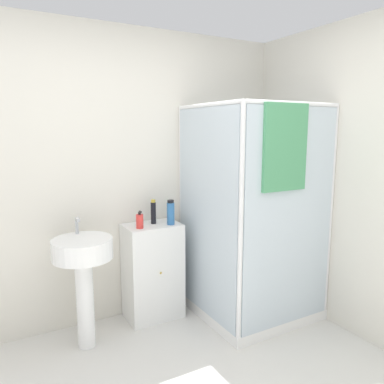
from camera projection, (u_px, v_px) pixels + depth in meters
The scene contains 7 objects.
wall_back at pixel (103, 178), 3.15m from camera, with size 6.40×0.06×2.50m, color silver.
shower_enclosure at pixel (251, 263), 3.30m from camera, with size 0.97×1.00×1.86m.
vanity_cabinet at pixel (153, 271), 3.29m from camera, with size 0.48×0.35×0.85m.
sink at pixel (83, 265), 2.79m from camera, with size 0.44×0.44×0.99m.
soap_dispenser at pixel (140, 221), 3.09m from camera, with size 0.06×0.06×0.15m.
shampoo_bottle_tall_black at pixel (153, 212), 3.23m from camera, with size 0.04×0.04×0.21m.
shampoo_bottle_blue at pixel (171, 213), 3.20m from camera, with size 0.06×0.06×0.21m.
Camera 1 is at (-0.87, -1.40, 1.66)m, focal length 35.00 mm.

